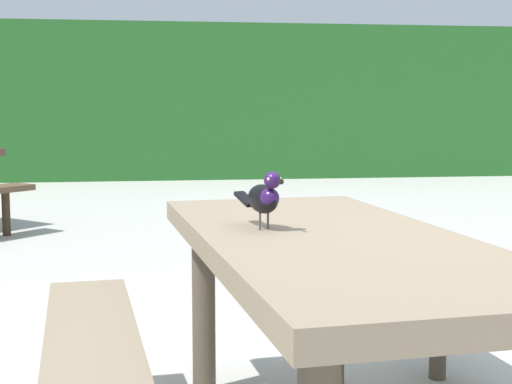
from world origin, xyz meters
TOP-DOWN VIEW (x-y plane):
  - hedge_wall at (0.00, 9.93)m, footprint 28.00×1.59m
  - picnic_table_foreground at (-0.36, -0.13)m, footprint 1.84×1.86m
  - bird_grackle at (-0.54, -0.02)m, footprint 0.13×0.28m

SIDE VIEW (x-z plane):
  - picnic_table_foreground at x=-0.36m, z-range 0.19..0.93m
  - bird_grackle at x=-0.54m, z-range 0.75..0.94m
  - hedge_wall at x=0.00m, z-range 0.00..2.38m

